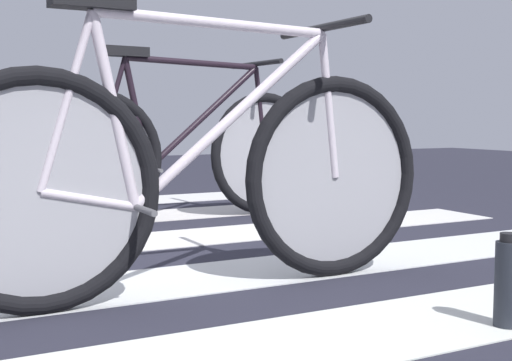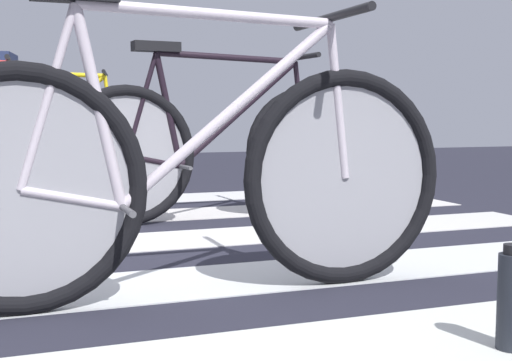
{
  "view_description": "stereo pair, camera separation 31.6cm",
  "coord_description": "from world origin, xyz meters",
  "px_view_note": "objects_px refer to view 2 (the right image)",
  "views": [
    {
      "loc": [
        -0.27,
        -2.69,
        0.59
      ],
      "look_at": [
        0.79,
        -0.67,
        0.38
      ],
      "focal_mm": 47.91,
      "sensor_mm": 36.0,
      "label": 1
    },
    {
      "loc": [
        0.05,
        -2.69,
        0.59
      ],
      "look_at": [
        0.79,
        -0.67,
        0.38
      ],
      "focal_mm": 47.91,
      "sensor_mm": 36.0,
      "label": 2
    }
  ],
  "objects_px": {
    "bicycle_1_of_4": "(196,175)",
    "bicycle_2_of_4": "(220,148)",
    "cyclist_4_of_4": "(1,102)",
    "water_bottle": "(512,300)",
    "bicycle_4_of_4": "(45,138)"
  },
  "relations": [
    {
      "from": "bicycle_1_of_4",
      "to": "bicycle_2_of_4",
      "type": "bearing_deg",
      "value": 69.26
    },
    {
      "from": "cyclist_4_of_4",
      "to": "water_bottle",
      "type": "relative_size",
      "value": 3.91
    },
    {
      "from": "bicycle_2_of_4",
      "to": "bicycle_4_of_4",
      "type": "relative_size",
      "value": 1.01
    },
    {
      "from": "cyclist_4_of_4",
      "to": "bicycle_1_of_4",
      "type": "bearing_deg",
      "value": -70.9
    },
    {
      "from": "bicycle_2_of_4",
      "to": "bicycle_4_of_4",
      "type": "bearing_deg",
      "value": 107.68
    },
    {
      "from": "bicycle_2_of_4",
      "to": "water_bottle",
      "type": "relative_size",
      "value": 6.67
    },
    {
      "from": "bicycle_2_of_4",
      "to": "cyclist_4_of_4",
      "type": "xyz_separation_m",
      "value": [
        -1.1,
        1.97,
        0.27
      ]
    },
    {
      "from": "bicycle_4_of_4",
      "to": "water_bottle",
      "type": "xyz_separation_m",
      "value": [
        0.84,
        -4.12,
        -0.26
      ]
    },
    {
      "from": "bicycle_1_of_4",
      "to": "bicycle_4_of_4",
      "type": "height_order",
      "value": "same"
    },
    {
      "from": "cyclist_4_of_4",
      "to": "water_bottle",
      "type": "xyz_separation_m",
      "value": [
        1.15,
        -4.17,
        -0.53
      ]
    },
    {
      "from": "bicycle_1_of_4",
      "to": "cyclist_4_of_4",
      "type": "distance_m",
      "value": 3.51
    },
    {
      "from": "bicycle_1_of_4",
      "to": "water_bottle",
      "type": "xyz_separation_m",
      "value": [
        0.59,
        -0.72,
        -0.26
      ]
    },
    {
      "from": "bicycle_1_of_4",
      "to": "water_bottle",
      "type": "relative_size",
      "value": 6.68
    },
    {
      "from": "bicycle_2_of_4",
      "to": "cyclist_4_of_4",
      "type": "relative_size",
      "value": 1.71
    },
    {
      "from": "water_bottle",
      "to": "cyclist_4_of_4",
      "type": "bearing_deg",
      "value": 105.42
    }
  ]
}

